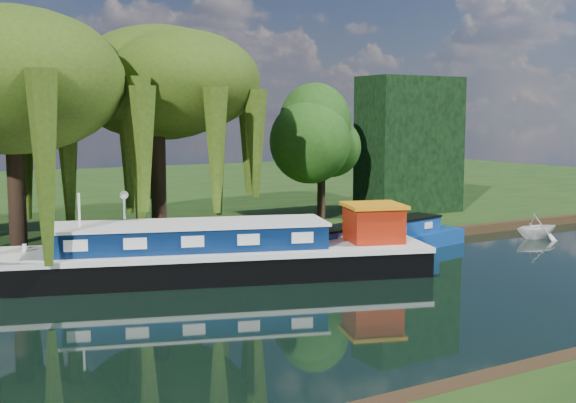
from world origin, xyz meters
TOP-DOWN VIEW (x-y plane):
  - ground at (0.00, 0.00)m, footprint 120.00×120.00m
  - far_bank at (0.00, 34.00)m, footprint 120.00×52.00m
  - dutch_barge at (2.60, 5.64)m, footprint 16.93×8.79m
  - narrowboat at (10.63, 6.19)m, footprint 11.14×4.01m
  - white_cruiser at (20.26, 5.46)m, footprint 2.75×2.43m
  - willow_left at (-3.69, 11.32)m, footprint 7.95×7.95m
  - willow_right at (2.67, 12.17)m, footprint 7.41×7.41m
  - tree_far_right at (12.45, 13.49)m, footprint 3.91×3.91m
  - conifer_hedge at (19.00, 14.00)m, footprint 6.00×3.00m
  - lamppost at (0.50, 10.50)m, footprint 0.36×0.36m
  - mooring_posts at (-0.50, 8.40)m, footprint 19.16×0.16m

SIDE VIEW (x-z plane):
  - ground at x=0.00m, z-range 0.00..0.00m
  - white_cruiser at x=20.26m, z-range -0.68..0.68m
  - far_bank at x=0.00m, z-range 0.00..0.45m
  - narrowboat at x=10.63m, z-range -0.23..1.37m
  - dutch_barge at x=2.60m, z-range -0.88..2.62m
  - mooring_posts at x=-0.50m, z-range 0.45..1.45m
  - lamppost at x=0.50m, z-range 1.14..3.70m
  - conifer_hedge at x=19.00m, z-range 0.45..8.45m
  - tree_far_right at x=12.45m, z-range 1.67..8.07m
  - willow_right at x=2.67m, z-range 2.52..11.54m
  - willow_left at x=-3.69m, z-range 2.61..12.13m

